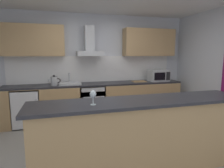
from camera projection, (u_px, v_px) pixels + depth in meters
name	position (u px, v px, depth m)	size (l,w,h in m)	color
ground	(118.00, 150.00, 3.32)	(5.90, 4.97, 0.02)	gray
wall_back	(94.00, 66.00, 5.07)	(5.90, 0.12, 2.60)	silver
backsplash_tile	(95.00, 69.00, 5.01)	(4.16, 0.02, 0.66)	white
counter_back	(97.00, 101.00, 4.84)	(4.31, 0.60, 0.90)	tan
counter_island	(143.00, 135.00, 2.66)	(3.00, 0.64, 1.00)	tan
upper_cabinets	(96.00, 42.00, 4.76)	(4.25, 0.32, 0.70)	tan
oven	(91.00, 101.00, 4.77)	(0.60, 0.62, 0.80)	slate
refrigerator	(27.00, 107.00, 4.37)	(0.58, 0.60, 0.85)	white
microwave	(158.00, 75.00, 5.14)	(0.50, 0.38, 0.30)	#B7BABC
sink	(70.00, 83.00, 4.57)	(0.50, 0.40, 0.26)	silver
kettle	(54.00, 81.00, 4.42)	(0.29, 0.15, 0.24)	#B7BABC
range_hood	(90.00, 47.00, 4.69)	(0.62, 0.45, 0.72)	#B7BABC
wine_glass	(93.00, 95.00, 2.31)	(0.08, 0.08, 0.18)	silver
chopping_board	(139.00, 81.00, 5.01)	(0.34, 0.22, 0.02)	tan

